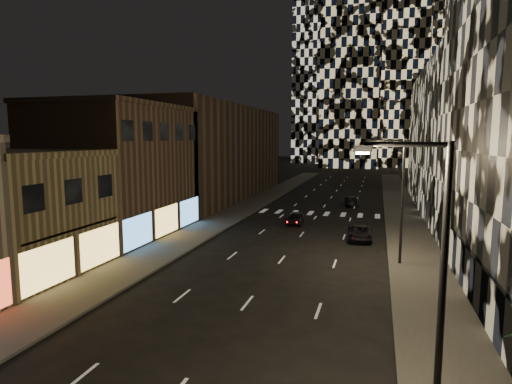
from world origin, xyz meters
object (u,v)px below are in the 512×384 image
Objects in this scene: streetlight_near at (433,282)px; streetlight_far at (399,192)px; car_dark_rightlane at (360,233)px; car_dark_midlane at (296,218)px; car_dark_oncoming at (351,201)px.

streetlight_near is 1.00× the size of streetlight_far.
streetlight_far is 8.99m from car_dark_rightlane.
streetlight_far is 16.65m from car_dark_midlane.
streetlight_far reaches higher than car_dark_rightlane.
car_dark_rightlane is (-2.89, 27.09, -4.72)m from streetlight_near.
streetlight_near is 2.32× the size of car_dark_midlane.
car_dark_rightlane is (1.97, -20.51, 0.00)m from car_dark_oncoming.
streetlight_far is at bearing -55.16° from car_dark_midlane.
car_dark_midlane is (-9.85, 32.58, -4.69)m from streetlight_near.
streetlight_near is at bearing -76.40° from car_dark_midlane.
streetlight_near is at bearing -90.00° from streetlight_far.
car_dark_oncoming is (-4.85, 27.60, -4.72)m from streetlight_far.
streetlight_near is 48.08m from car_dark_oncoming.
car_dark_midlane reaches higher than car_dark_oncoming.
streetlight_far reaches higher than car_dark_oncoming.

